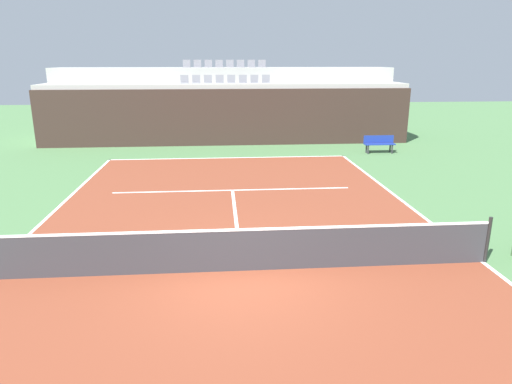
{
  "coord_description": "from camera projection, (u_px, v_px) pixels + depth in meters",
  "views": [
    {
      "loc": [
        -0.44,
        -9.08,
        4.41
      ],
      "look_at": [
        0.47,
        2.0,
        1.2
      ],
      "focal_mm": 32.19,
      "sensor_mm": 36.0,
      "label": 1
    }
  ],
  "objects": [
    {
      "name": "stands_tier_lower",
      "position": [
        226.0,
        112.0,
        25.52
      ],
      "size": [
        19.75,
        2.4,
        3.18
      ],
      "primitive_type": "cube",
      "color": "#9E9E99",
      "rests_on": "ground_plane"
    },
    {
      "name": "ground_plane",
      "position": [
        242.0,
        271.0,
        9.95
      ],
      "size": [
        80.0,
        80.0,
        0.0
      ],
      "primitive_type": "plane",
      "color": "#477042"
    },
    {
      "name": "sideline_right",
      "position": [
        482.0,
        262.0,
        10.37
      ],
      "size": [
        0.1,
        24.0,
        0.0
      ],
      "primitive_type": "cube",
      "color": "white",
      "rests_on": "court_surface"
    },
    {
      "name": "tennis_net",
      "position": [
        242.0,
        249.0,
        9.81
      ],
      "size": [
        11.08,
        0.08,
        1.07
      ],
      "color": "black",
      "rests_on": "court_surface"
    },
    {
      "name": "court_surface",
      "position": [
        242.0,
        271.0,
        9.95
      ],
      "size": [
        11.0,
        24.0,
        0.01
      ],
      "primitive_type": "cube",
      "color": "brown",
      "rests_on": "ground_plane"
    },
    {
      "name": "service_line_far",
      "position": [
        232.0,
        190.0,
        16.07
      ],
      "size": [
        8.26,
        0.1,
        0.0
      ],
      "primitive_type": "cube",
      "color": "white",
      "rests_on": "court_surface"
    },
    {
      "name": "centre_service_line",
      "position": [
        236.0,
        221.0,
        13.01
      ],
      "size": [
        0.1,
        6.4,
        0.0
      ],
      "primitive_type": "cube",
      "color": "white",
      "rests_on": "court_surface"
    },
    {
      "name": "seating_row_lower",
      "position": [
        225.0,
        81.0,
        25.14
      ],
      "size": [
        4.92,
        0.44,
        0.44
      ],
      "color": "slate",
      "rests_on": "stands_tier_lower"
    },
    {
      "name": "baseline_far",
      "position": [
        229.0,
        158.0,
        21.39
      ],
      "size": [
        11.0,
        0.1,
        0.0
      ],
      "primitive_type": "cube",
      "color": "white",
      "rests_on": "court_surface"
    },
    {
      "name": "back_wall",
      "position": [
        227.0,
        118.0,
        24.26
      ],
      "size": [
        19.75,
        0.3,
        2.95
      ],
      "primitive_type": "cube",
      "color": "#33231E",
      "rests_on": "ground_plane"
    },
    {
      "name": "stands_tier_upper",
      "position": [
        225.0,
        102.0,
        27.71
      ],
      "size": [
        19.75,
        2.4,
        3.98
      ],
      "primitive_type": "cube",
      "color": "#9E9E99",
      "rests_on": "ground_plane"
    },
    {
      "name": "seating_row_upper",
      "position": [
        225.0,
        65.0,
        27.22
      ],
      "size": [
        4.92,
        0.44,
        0.44
      ],
      "color": "slate",
      "rests_on": "stands_tier_upper"
    },
    {
      "name": "player_bench",
      "position": [
        379.0,
        143.0,
        22.45
      ],
      "size": [
        1.5,
        0.4,
        0.85
      ],
      "color": "navy",
      "rests_on": "ground_plane"
    }
  ]
}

